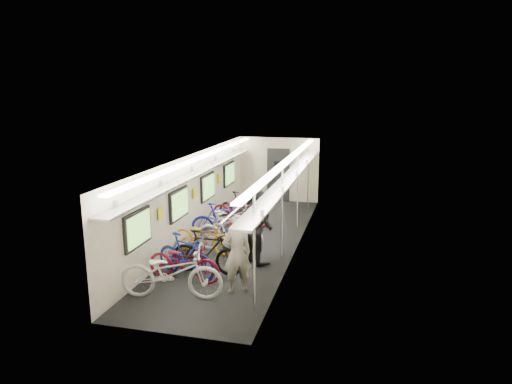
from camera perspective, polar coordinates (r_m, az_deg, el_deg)
The scene contains 14 objects.
train_car_shell at distance 13.08m, azimuth -2.29°, elevation 1.72°, with size 10.00×10.00×10.00m.
bicycle_0 at distance 9.48m, azimuth -10.54°, elevation -9.86°, with size 0.73×2.10×1.10m, color silver.
bicycle_1 at distance 10.45m, azimuth -8.78°, elevation -7.89°, with size 0.47×1.67×1.00m, color navy.
bicycle_2 at distance 10.28m, azimuth -9.00°, elevation -8.53°, with size 0.61×1.74×0.91m, color maroon.
bicycle_3 at distance 10.55m, azimuth -6.13°, elevation -7.50°, with size 0.49×1.74×1.04m, color black.
bicycle_4 at distance 11.88m, azimuth -6.62°, elevation -5.49°, with size 0.61×1.74×0.91m, color orange.
bicycle_5 at distance 11.93m, azimuth -3.32°, elevation -4.92°, with size 0.51×1.80×1.08m, color silver.
bicycle_6 at distance 13.21m, azimuth -3.37°, elevation -3.45°, with size 0.63×1.81×0.95m, color #B3B2B7.
bicycle_7 at distance 12.79m, azimuth -4.25°, elevation -3.72°, with size 0.51×1.79×1.08m, color #1A1AA1.
bicycle_8 at distance 13.99m, azimuth -2.06°, elevation -2.39°, with size 0.67×1.92×1.01m, color maroon.
bicycle_9 at distance 14.39m, azimuth -1.58°, elevation -1.94°, with size 0.48×1.69×1.01m, color black.
passenger_near at distance 9.47m, azimuth -2.39°, elevation -7.76°, with size 0.61×0.40×1.69m, color gray.
passenger_mid at distance 11.09m, azimuth 0.16°, elevation -4.30°, with size 0.88×0.69×1.82m, color black.
backpack at distance 9.57m, azimuth -2.51°, elevation -4.76°, with size 0.26×0.14×0.38m, color #A1101D.
Camera 1 is at (3.21, -11.61, 4.17)m, focal length 32.00 mm.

